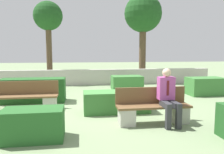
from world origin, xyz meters
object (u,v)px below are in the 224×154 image
object	(u,v)px
tree_leftmost	(48,19)
tree_center_left	(143,15)
person_seated_man	(168,94)
bench_left_side	(20,99)
bench_front	(153,110)

from	to	relation	value
tree_leftmost	tree_center_left	bearing A→B (deg)	-0.11
person_seated_man	bench_left_side	bearing A→B (deg)	154.47
bench_left_side	person_seated_man	world-z (taller)	person_seated_man
bench_left_side	tree_center_left	distance (m)	8.80
bench_front	person_seated_man	bearing A→B (deg)	-24.17
person_seated_man	bench_front	bearing A→B (deg)	155.83
bench_left_side	person_seated_man	bearing A→B (deg)	-28.57
bench_front	tree_center_left	distance (m)	8.64
tree_leftmost	tree_center_left	world-z (taller)	tree_center_left
bench_front	person_seated_man	size ratio (longest dim) A/B	1.34
tree_center_left	tree_leftmost	bearing A→B (deg)	179.89
bench_front	tree_leftmost	size ratio (longest dim) A/B	0.40
bench_left_side	tree_leftmost	bearing A→B (deg)	86.40
person_seated_man	tree_center_left	world-z (taller)	tree_center_left
tree_center_left	bench_left_side	bearing A→B (deg)	-132.10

